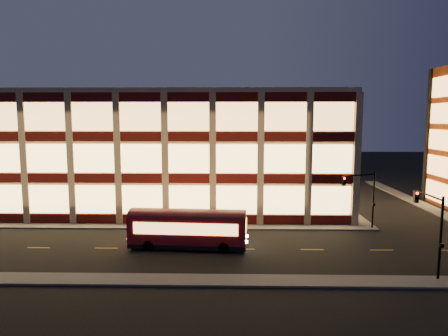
{
  "coord_description": "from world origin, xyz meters",
  "views": [
    {
      "loc": [
        9.07,
        -39.63,
        11.24
      ],
      "look_at": [
        8.04,
        8.0,
        5.41
      ],
      "focal_mm": 32.0,
      "sensor_mm": 36.0,
      "label": 1
    }
  ],
  "objects": [
    {
      "name": "sidewalk_tower_west",
      "position": [
        34.0,
        17.0,
        0.07
      ],
      "size": [
        2.0,
        30.0,
        0.15
      ],
      "primitive_type": "cube",
      "color": "#514F4C",
      "rests_on": "ground"
    },
    {
      "name": "office_building",
      "position": [
        -2.91,
        16.91,
        7.25
      ],
      "size": [
        50.45,
        30.45,
        14.5
      ],
      "color": "tan",
      "rests_on": "ground"
    },
    {
      "name": "sidewalk_office_south",
      "position": [
        -3.0,
        1.0,
        0.07
      ],
      "size": [
        54.0,
        2.0,
        0.15
      ],
      "primitive_type": "cube",
      "color": "#514F4C",
      "rests_on": "ground"
    },
    {
      "name": "ground",
      "position": [
        0.0,
        0.0,
        0.0
      ],
      "size": [
        200.0,
        200.0,
        0.0
      ],
      "primitive_type": "plane",
      "color": "black",
      "rests_on": "ground"
    },
    {
      "name": "sidewalk_near",
      "position": [
        0.0,
        -13.0,
        0.07
      ],
      "size": [
        100.0,
        2.0,
        0.15
      ],
      "primitive_type": "cube",
      "color": "#514F4C",
      "rests_on": "ground"
    },
    {
      "name": "traffic_signal_far",
      "position": [
        22.21,
        0.24,
        4.11
      ],
      "size": [
        3.79,
        1.87,
        6.0
      ],
      "color": "black",
      "rests_on": "ground"
    },
    {
      "name": "traffic_signal_near",
      "position": [
        23.5,
        -11.03,
        4.13
      ],
      "size": [
        0.32,
        4.45,
        6.0
      ],
      "color": "black",
      "rests_on": "ground"
    },
    {
      "name": "sidewalk_office_east",
      "position": [
        23.0,
        17.0,
        0.07
      ],
      "size": [
        2.0,
        30.0,
        0.15
      ],
      "primitive_type": "cube",
      "color": "#514F4C",
      "rests_on": "ground"
    },
    {
      "name": "trolley_bus",
      "position": [
        5.16,
        -5.65,
        1.91
      ],
      "size": [
        10.32,
        3.22,
        3.45
      ],
      "rotation": [
        0.0,
        0.0,
        -0.06
      ],
      "color": "maroon",
      "rests_on": "ground"
    }
  ]
}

